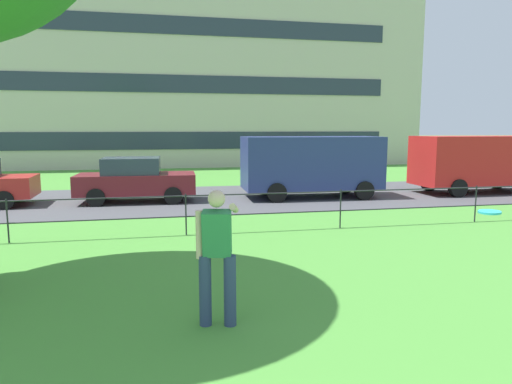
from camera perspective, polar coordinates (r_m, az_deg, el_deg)
name	(u,v)px	position (r m, az deg, el deg)	size (l,w,h in m)	color
street_strip	(177,199)	(16.89, -9.70, -0.86)	(80.00, 6.90, 0.01)	#4C4C51
park_fence	(186,208)	(11.10, -8.69, -1.91)	(31.39, 0.04, 1.00)	#232328
person_thrower	(217,253)	(5.95, -4.82, -7.55)	(0.64, 0.75, 1.77)	navy
frisbee	(489,212)	(6.43, 26.93, -2.22)	(0.37, 0.37, 0.03)	#2DB2C6
car_maroon_right	(135,180)	(16.49, -14.70, 1.50)	(4.06, 1.92, 1.54)	maroon
panel_van_center	(312,163)	(17.07, 6.91, 3.57)	(5.06, 2.23, 2.24)	navy
panel_van_far_left	(478,161)	(20.21, 25.83, 3.50)	(5.01, 2.13, 2.24)	red
apartment_building_background	(138,39)	(36.45, -14.44, 17.91)	(39.05, 12.29, 18.06)	beige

